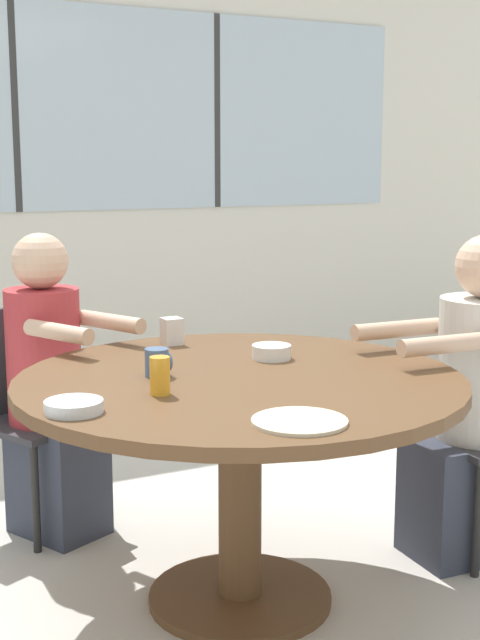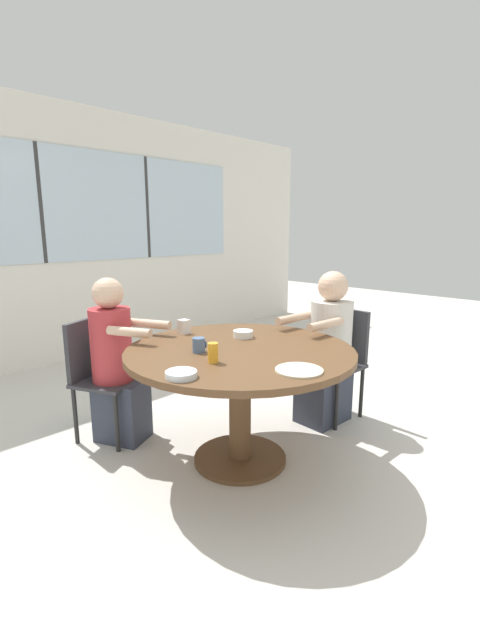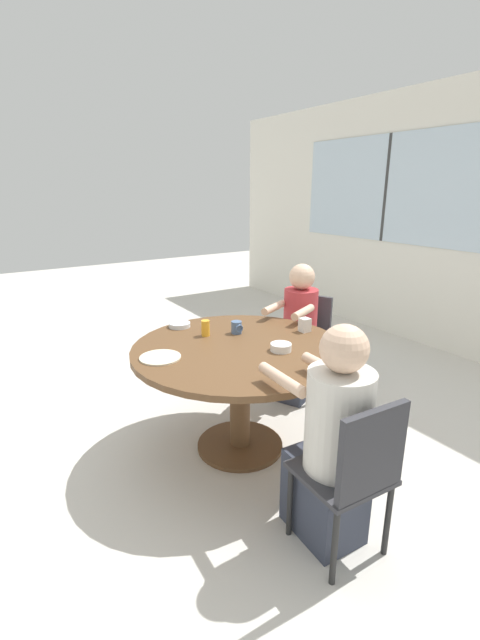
# 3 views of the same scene
# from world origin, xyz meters

# --- Properties ---
(ground_plane) EXTENTS (16.00, 16.00, 0.00)m
(ground_plane) POSITION_xyz_m (0.00, 0.00, 0.00)
(ground_plane) COLOR beige
(wall_back_with_windows) EXTENTS (8.40, 0.08, 2.80)m
(wall_back_with_windows) POSITION_xyz_m (0.00, 2.94, 1.43)
(wall_back_with_windows) COLOR white
(wall_back_with_windows) RESTS_ON ground_plane
(dining_table) EXTENTS (1.42, 1.42, 0.76)m
(dining_table) POSITION_xyz_m (0.00, 0.00, 0.61)
(dining_table) COLOR brown
(dining_table) RESTS_ON ground_plane
(chair_for_woman_green_shirt) EXTENTS (0.53, 0.53, 0.86)m
(chair_for_woman_green_shirt) POSITION_xyz_m (-0.46, 0.98, 0.51)
(chair_for_woman_green_shirt) COLOR #333338
(chair_for_woman_green_shirt) RESTS_ON ground_plane
(person_woman_green_shirt) EXTENTS (0.47, 0.58, 1.16)m
(person_woman_green_shirt) POSITION_xyz_m (-0.39, 0.83, 0.54)
(person_woman_green_shirt) COLOR #333847
(person_woman_green_shirt) RESTS_ON ground_plane
(person_man_blue_shirt) EXTENTS (0.62, 0.37, 1.18)m
(person_man_blue_shirt) POSITION_xyz_m (0.91, -0.05, 0.53)
(person_man_blue_shirt) COLOR #333847
(person_man_blue_shirt) RESTS_ON ground_plane
(coffee_mug) EXTENTS (0.08, 0.08, 0.09)m
(coffee_mug) POSITION_xyz_m (-0.23, 0.12, 0.80)
(coffee_mug) COLOR slate
(coffee_mug) RESTS_ON dining_table
(juice_glass) EXTENTS (0.06, 0.06, 0.11)m
(juice_glass) POSITION_xyz_m (-0.31, -0.09, 0.82)
(juice_glass) COLOR gold
(juice_glass) RESTS_ON dining_table
(milk_carton_small) EXTENTS (0.07, 0.07, 0.10)m
(milk_carton_small) POSITION_xyz_m (-0.00, 0.55, 0.81)
(milk_carton_small) COLOR silver
(milk_carton_small) RESTS_ON dining_table
(bowl_white_shallow) EXTENTS (0.16, 0.16, 0.03)m
(bowl_white_shallow) POSITION_xyz_m (-0.58, -0.16, 0.78)
(bowl_white_shallow) COLOR silver
(bowl_white_shallow) RESTS_ON dining_table
(bowl_cereal) EXTENTS (0.13, 0.13, 0.05)m
(bowl_cereal) POSITION_xyz_m (0.21, 0.18, 0.78)
(bowl_cereal) COLOR white
(bowl_cereal) RESTS_ON dining_table
(plate_tortillas) EXTENTS (0.25, 0.25, 0.01)m
(plate_tortillas) POSITION_xyz_m (-0.09, -0.52, 0.76)
(plate_tortillas) COLOR beige
(plate_tortillas) RESTS_ON dining_table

